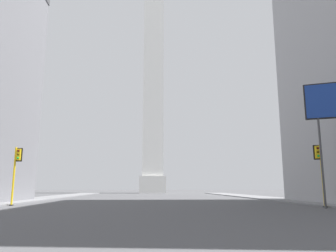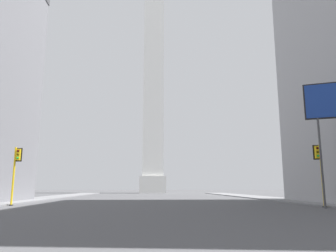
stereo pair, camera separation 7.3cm
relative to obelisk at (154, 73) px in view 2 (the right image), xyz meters
The scene contains 4 objects.
sidewalk_right 71.50m from the obelisk, 74.08° to the right, with size 5.00×111.32×0.15m, color slate.
obelisk is the anchor object (origin of this frame).
traffic_light_mid_left 72.12m from the obelisk, 102.51° to the right, with size 0.77×0.51×5.53m.
traffic_light_mid_right 75.80m from the obelisk, 78.22° to the right, with size 0.76×0.52×5.50m.
Camera 2 is at (-1.16, -2.56, 1.74)m, focal length 35.00 mm.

